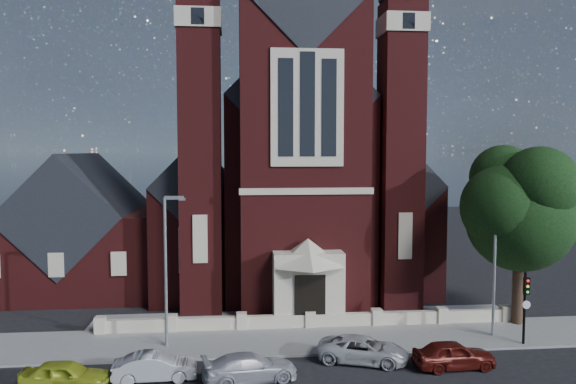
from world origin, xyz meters
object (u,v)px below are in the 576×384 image
Objects in this scene: street_lamp_left at (167,262)px; car_silver_a at (155,367)px; parish_hall at (81,236)px; traffic_signal at (525,299)px; car_silver_b at (250,368)px; church at (285,177)px; street_lamp_right at (496,256)px; car_dark_red at (454,355)px; car_white_suv at (363,350)px; car_lime_van at (65,376)px; street_tree at (525,210)px.

street_lamp_left is 5.78m from car_silver_a.
traffic_signal is (27.00, -15.57, -1.43)m from parish_hall.
car_silver_b is (4.30, -0.50, 0.01)m from car_silver_a.
street_lamp_left is at bearing -112.66° from church.
car_dark_red is (-4.02, -4.14, -3.93)m from street_lamp_right.
parish_hall reaches higher than car_white_suv.
car_lime_van is at bearing 89.85° from car_dark_red.
street_tree is 1.32× the size of street_lamp_right.
car_white_suv is (-10.68, -4.63, -6.34)m from street_tree.
street_lamp_right reaches higher than car_silver_a.
car_lime_van is 13.87m from car_white_suv.
traffic_signal is 19.31m from car_silver_a.
parish_hall is 2.82× the size of car_silver_b.
street_lamp_left reaches higher than car_dark_red.
church is 23.22m from car_white_suv.
street_tree is at bearing -77.85° from car_silver_a.
parish_hall is at bearing 120.02° from street_lamp_left.
parish_hall reaches higher than car_lime_van.
car_silver_b is at bearing -98.97° from church.
car_silver_b is (12.27, -18.70, -3.38)m from parish_hall.
street_tree is 10.79m from car_dark_red.
church is 21.38m from street_tree.
car_silver_a is 0.85× the size of car_white_suv.
church reaches higher than car_silver_b.
car_white_suv is (9.83, -2.93, -3.98)m from street_lamp_left.
car_silver_a is at bearing 87.74° from car_dark_red.
street_lamp_left is 11.00m from car_white_suv.
parish_hall is at bearing -162.84° from church.
car_lime_van reaches higher than car_white_suv.
parish_hall is 22.62m from car_silver_b.
street_tree is at bearing -47.45° from car_white_suv.
car_dark_red is at bearing -152.52° from traffic_signal.
car_silver_a is 0.87× the size of car_silver_b.
car_lime_van is at bearing -171.78° from traffic_signal.
street_tree is 3.84m from street_lamp_right.
car_silver_a is (3.77, 0.67, -0.02)m from car_lime_van.
traffic_signal is 5.88m from car_dark_red.
street_lamp_right is (10.09, -18.94, -3.59)m from church.
street_tree reaches higher than traffic_signal.
street_lamp_right is at bearing -82.62° from car_silver_b.
parish_hall is 3.05× the size of traffic_signal.
car_silver_a is at bearing 71.96° from car_silver_b.
car_silver_a is 14.10m from car_dark_red.
street_tree is at bearing 34.26° from street_lamp_right.
car_lime_van is at bearing -167.46° from street_lamp_right.
car_lime_van is (-24.41, -6.58, -6.32)m from street_tree.
car_dark_red is at bearing -84.56° from car_lime_van.
car_silver_b is at bearing 126.51° from car_white_suv.
street_tree is at bearing 64.05° from traffic_signal.
street_tree is 2.73× the size of car_dark_red.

